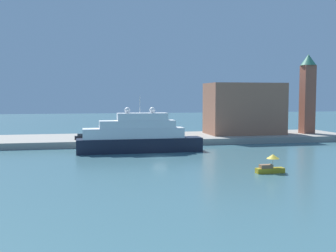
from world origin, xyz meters
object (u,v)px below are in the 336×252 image
person_figure (108,134)px  mooring_bollard (158,138)px  harbor_building (244,109)px  small_motorboat (270,165)px  large_yacht (138,137)px  parked_car (84,137)px  bell_tower (308,91)px

person_figure → mooring_bollard: (11.60, -6.55, -0.42)m
harbor_building → person_figure: harbor_building is taller
small_motorboat → large_yacht: bearing=122.3°
small_motorboat → parked_car: (-28.48, 40.87, 0.92)m
bell_tower → person_figure: bell_tower is taller
bell_tower → person_figure: bearing=-179.4°
mooring_bollard → harbor_building: bearing=19.8°
person_figure → parked_car: bearing=-152.1°
large_yacht → harbor_building: harbor_building is taller
large_yacht → bell_tower: 53.33m
large_yacht → parked_car: large_yacht is taller
large_yacht → person_figure: size_ratio=14.66×
large_yacht → small_motorboat: 32.10m
harbor_building → bell_tower: size_ratio=0.93×
small_motorboat → mooring_bollard: (-11.01, 37.43, 0.74)m
small_motorboat → harbor_building: size_ratio=0.22×
large_yacht → mooring_bollard: 12.09m
mooring_bollard → small_motorboat: bearing=-73.6°
person_figure → mooring_bollard: size_ratio=2.17×
small_motorboat → mooring_bollard: size_ratio=5.37×
large_yacht → small_motorboat: large_yacht is taller
small_motorboat → parked_car: bearing=124.9°
parked_car → mooring_bollard: bearing=-11.1°
small_motorboat → bell_tower: 56.33m
mooring_bollard → parked_car: bearing=168.9°
small_motorboat → harbor_building: harbor_building is taller
harbor_building → mooring_bollard: 27.98m
small_motorboat → harbor_building: 49.40m
large_yacht → harbor_building: 37.59m
small_motorboat → parked_car: size_ratio=1.03×
harbor_building → mooring_bollard: size_ratio=24.39×
small_motorboat → harbor_building: bearing=72.6°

